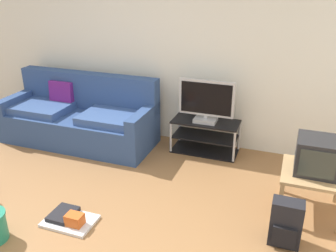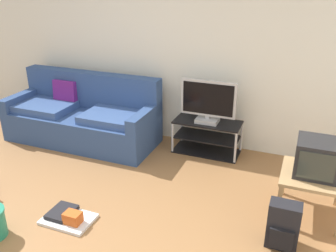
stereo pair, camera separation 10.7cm
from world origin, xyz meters
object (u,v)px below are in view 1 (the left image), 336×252
object	(u,v)px
couch	(80,118)
crt_tv	(317,155)
flat_tv	(206,102)
tv_stand	(205,136)
side_table	(313,177)
backpack	(286,223)
floor_tray	(69,219)

from	to	relation	value
couch	crt_tv	distance (m)	3.12
couch	flat_tv	bearing A→B (deg)	7.65
tv_stand	side_table	distance (m)	1.61
backpack	flat_tv	bearing A→B (deg)	114.04
backpack	tv_stand	bearing A→B (deg)	113.63
floor_tray	side_table	bearing A→B (deg)	24.39
tv_stand	crt_tv	size ratio (longest dim) A/B	2.25
flat_tv	crt_tv	bearing A→B (deg)	-34.26
side_table	floor_tray	distance (m)	2.38
crt_tv	floor_tray	distance (m)	2.44
flat_tv	side_table	distance (m)	1.62
tv_stand	floor_tray	xyz separation A→B (m)	(-0.84, -1.90, -0.18)
tv_stand	floor_tray	bearing A→B (deg)	-113.80
side_table	backpack	distance (m)	0.63
crt_tv	flat_tv	bearing A→B (deg)	145.74
couch	crt_tv	bearing A→B (deg)	-12.23
flat_tv	floor_tray	size ratio (longest dim) A/B	1.46
couch	tv_stand	world-z (taller)	couch
couch	crt_tv	world-z (taller)	couch
flat_tv	backpack	world-z (taller)	flat_tv
couch	tv_stand	xyz separation A→B (m)	(1.73, 0.26, -0.12)
couch	tv_stand	distance (m)	1.75
crt_tv	backpack	distance (m)	0.74
couch	side_table	size ratio (longest dim) A/B	3.54
flat_tv	crt_tv	size ratio (longest dim) A/B	1.84
crt_tv	backpack	world-z (taller)	crt_tv
couch	side_table	bearing A→B (deg)	-12.52
crt_tv	floor_tray	size ratio (longest dim) A/B	0.79
side_table	crt_tv	size ratio (longest dim) A/B	1.55
tv_stand	crt_tv	world-z (taller)	crt_tv
couch	backpack	distance (m)	3.11
flat_tv	crt_tv	world-z (taller)	flat_tv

